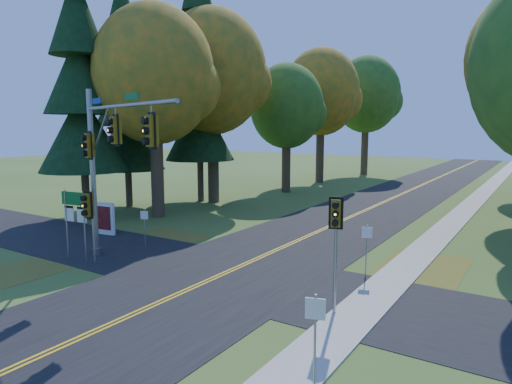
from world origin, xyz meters
The scene contains 25 objects.
ground centered at (0.00, 0.00, 0.00)m, with size 160.00×160.00×0.00m, color #3E5C20.
road_main centered at (0.00, 0.00, 0.01)m, with size 8.00×160.00×0.02m, color black.
road_cross centered at (0.00, 2.00, 0.01)m, with size 60.00×6.00×0.02m, color black.
centerline_left centered at (-0.10, 0.00, 0.03)m, with size 0.10×160.00×0.01m, color gold.
centerline_right centered at (0.10, 0.00, 0.03)m, with size 0.10×160.00×0.01m, color gold.
sidewalk_east centered at (6.20, 0.00, 0.03)m, with size 1.60×160.00×0.06m, color #9E998E.
leaf_patch_w_near centered at (-6.50, 4.00, 0.01)m, with size 4.00×6.00×0.00m, color brown.
leaf_patch_e centered at (6.80, 6.00, 0.01)m, with size 3.50×8.00×0.00m, color brown.
leaf_patch_w_far centered at (-7.50, -3.00, 0.01)m, with size 3.00×5.00×0.00m, color brown.
tree_w_a centered at (-11.13, 9.38, 9.49)m, with size 8.00×8.00×14.15m.
tree_w_b centered at (-11.72, 16.29, 10.37)m, with size 8.60×8.60×15.38m.
tree_w_c centered at (-9.54, 24.47, 7.94)m, with size 6.80×6.80×11.91m.
tree_w_d centered at (-10.13, 33.18, 9.78)m, with size 8.20×8.20×14.56m.
tree_w_e centered at (-8.92, 44.09, 10.07)m, with size 8.40×8.40×14.97m.
pine_a centered at (-14.50, 6.00, 9.18)m, with size 5.60×5.60×19.48m.
pine_b centered at (-16.00, 11.00, 8.16)m, with size 5.60×5.60×17.31m.
pine_c centered at (-13.00, 16.00, 9.69)m, with size 5.60×5.60×20.56m.
traffic_mast centered at (-4.94, 0.13, 5.06)m, with size 8.25×3.07×7.87m.
east_signal_pole centered at (5.60, 0.38, 3.01)m, with size 0.45×0.53×3.96m.
ped_signal_pole centered at (-5.72, -0.37, 2.49)m, with size 0.53×0.61×3.35m.
route_sign_cluster centered at (-6.85, -0.27, 2.32)m, with size 1.53×0.28×3.29m.
info_kiosk centered at (-9.99, 3.82, 0.93)m, with size 1.36×0.38×1.86m.
reg_sign_e_north centered at (5.16, 4.67, 1.50)m, with size 0.41×0.16×2.20m.
reg_sign_e_south centered at (7.00, -4.01, 1.67)m, with size 0.45×0.17×2.43m.
reg_sign_w centered at (-5.67, 2.82, 1.40)m, with size 0.37×0.18×2.04m.
Camera 1 is at (11.18, -12.94, 6.17)m, focal length 32.00 mm.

